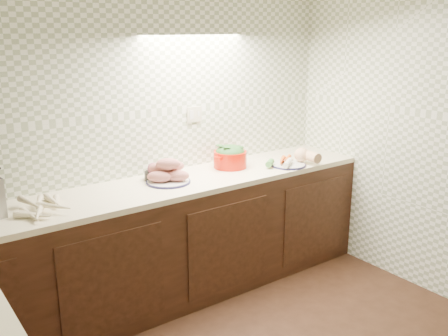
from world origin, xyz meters
TOP-DOWN VIEW (x-y plane):
  - room at (0.00, 0.00)m, footprint 3.60×3.60m
  - counter at (-0.68, 0.68)m, footprint 3.60×3.60m
  - parsnip_pile at (-0.77, 1.46)m, footprint 0.38×0.37m
  - sweet_potato_plate at (0.15, 1.52)m, footprint 0.33×0.32m
  - onion_bowl at (0.11, 1.64)m, footprint 0.17×0.17m
  - dutch_oven at (0.75, 1.58)m, footprint 0.33×0.32m
  - veg_plate at (1.22, 1.34)m, footprint 0.45×0.30m

SIDE VIEW (x-z plane):
  - counter at x=-0.68m, z-range 0.00..0.90m
  - parsnip_pile at x=-0.77m, z-range 0.90..0.96m
  - veg_plate at x=1.22m, z-range 0.88..1.01m
  - onion_bowl at x=0.11m, z-range 0.88..1.01m
  - sweet_potato_plate at x=0.15m, z-range 0.87..1.06m
  - dutch_oven at x=0.75m, z-range 0.90..1.08m
  - room at x=0.00m, z-range 0.33..2.93m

